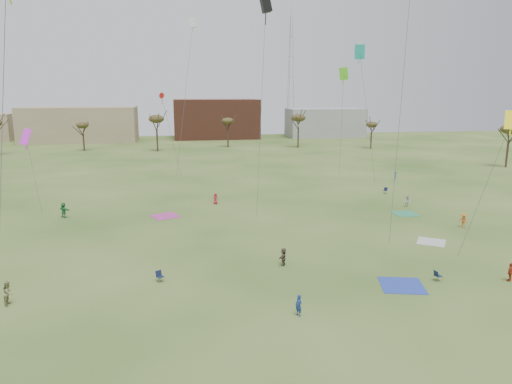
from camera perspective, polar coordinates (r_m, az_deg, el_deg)
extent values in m
plane|color=#2B4D18|center=(34.04, 3.37, -13.37)|extent=(260.00, 260.00, 0.00)
imported|color=navy|center=(32.22, 5.18, -13.47)|extent=(0.57, 0.64, 1.48)
imported|color=#A2331B|center=(42.43, 28.34, -8.50)|extent=(0.94, 0.75, 1.49)
imported|color=#8D8759|center=(37.79, -27.72, -10.73)|extent=(0.67, 0.85, 1.71)
imported|color=brown|center=(40.70, 3.32, -7.80)|extent=(1.04, 1.50, 1.56)
imported|color=#CD6426|center=(56.27, 23.74, -3.16)|extent=(0.99, 1.19, 1.60)
imported|color=#B9B9B9|center=(63.59, 17.82, -1.08)|extent=(0.91, 0.86, 1.49)
imported|color=#2B8242|center=(59.92, -22.19, -2.04)|extent=(1.61, 1.47, 1.79)
imported|color=#B71F33|center=(62.39, -4.91, -0.80)|extent=(0.82, 0.67, 1.44)
imported|color=#1F588F|center=(82.58, 16.44, 1.92)|extent=(0.70, 1.00, 1.40)
cube|color=#2840B0|center=(38.58, 17.19, -10.73)|extent=(3.90, 3.90, 0.03)
cube|color=beige|center=(49.98, 20.39, -5.68)|extent=(3.58, 3.58, 0.03)
cube|color=#B5378F|center=(57.32, -10.89, -2.88)|extent=(3.91, 3.91, 0.03)
cube|color=#32895E|center=(60.16, 17.57, -2.52)|extent=(2.92, 2.92, 0.03)
cube|color=#151D3A|center=(38.18, -11.49, -9.99)|extent=(0.69, 0.69, 0.04)
cube|color=#151D3A|center=(38.28, -11.68, -9.57)|extent=(0.50, 0.37, 0.44)
cube|color=#15223A|center=(40.25, 21.13, -9.41)|extent=(0.58, 0.58, 0.04)
cube|color=#15223A|center=(40.03, 20.90, -9.16)|extent=(0.22, 0.52, 0.44)
cube|color=#131735|center=(71.09, 15.32, 0.16)|extent=(0.71, 0.71, 0.04)
cube|color=#131735|center=(71.25, 15.40, 0.37)|extent=(0.45, 0.44, 0.44)
cylinder|color=#4C4C51|center=(29.08, -28.40, 2.57)|extent=(2.40, 0.51, 19.29)
cube|color=black|center=(55.59, 1.19, 21.69)|extent=(0.96, 0.96, 1.64)
cube|color=black|center=(55.44, 1.19, 20.71)|extent=(0.08, 0.08, 2.46)
cylinder|color=#4C4C51|center=(52.83, 0.62, 9.69)|extent=(1.72, 3.89, 22.97)
cone|color=red|center=(77.21, -11.33, 11.35)|extent=(0.94, 0.07, 0.94)
cube|color=red|center=(77.22, -11.31, 10.90)|extent=(0.08, 0.08, 1.53)
cylinder|color=#4C4C51|center=(77.99, -10.15, 6.62)|extent=(2.69, 1.00, 12.99)
cube|color=#1BA79F|center=(74.52, 12.41, 16.19)|extent=(1.08, 1.08, 2.12)
cube|color=#1BA79F|center=(74.47, 12.38, 15.62)|extent=(0.08, 0.08, 1.91)
cylinder|color=#4C4C51|center=(73.85, 13.30, 8.66)|extent=(2.56, 2.30, 19.36)
cube|color=yellow|center=(42.85, 28.51, 7.66)|extent=(0.77, 0.77, 1.50)
cube|color=yellow|center=(42.88, 28.44, 6.96)|extent=(0.08, 0.08, 1.35)
cylinder|color=#4C4C51|center=(43.01, 25.80, 0.19)|extent=(3.03, 0.95, 11.49)
cube|color=#D727E2|center=(60.69, -26.04, 6.02)|extent=(0.98, 0.98, 1.92)
cube|color=#D727E2|center=(60.75, -25.98, 5.39)|extent=(0.08, 0.08, 1.72)
cylinder|color=#4C4C51|center=(59.86, -25.23, 1.88)|extent=(1.67, 2.41, 8.57)
cube|color=white|center=(80.63, -7.63, 19.57)|extent=(0.82, 0.82, 1.40)
cube|color=white|center=(80.53, -7.61, 19.00)|extent=(0.08, 0.08, 2.10)
cylinder|color=#4C4C51|center=(79.05, -8.61, 10.86)|extent=(3.46, 1.76, 24.32)
cylinder|color=#4C4C51|center=(44.45, 17.09, 10.17)|extent=(1.69, 2.23, 25.25)
cube|color=#5EDB24|center=(76.33, 10.54, 13.85)|extent=(0.97, 0.97, 1.91)
cube|color=#5EDB24|center=(76.31, 10.52, 13.35)|extent=(0.08, 0.08, 1.72)
cylinder|color=#4C4C51|center=(77.23, 10.26, 7.79)|extent=(0.43, 1.48, 16.29)
cylinder|color=#3A2B1E|center=(124.73, -20.07, 5.67)|extent=(0.40, 0.40, 4.32)
ellipsoid|color=#473D1E|center=(124.38, -20.21, 7.58)|extent=(3.02, 3.02, 1.58)
cylinder|color=#3A2B1E|center=(118.65, -11.83, 6.11)|extent=(0.40, 0.40, 5.40)
ellipsoid|color=#473D1E|center=(118.24, -11.94, 8.63)|extent=(3.78, 3.78, 1.98)
cylinder|color=#3A2B1E|center=(125.22, -3.41, 6.48)|extent=(0.40, 0.40, 4.68)
ellipsoid|color=#473D1E|center=(124.85, -3.44, 8.55)|extent=(3.28, 3.28, 1.72)
cylinder|color=#3A2B1E|center=(124.44, 5.11, 6.56)|extent=(0.40, 0.40, 5.28)
ellipsoid|color=#473D1E|center=(124.05, 5.15, 8.91)|extent=(3.70, 3.70, 1.94)
cylinder|color=#3A2B1E|center=(125.54, 13.71, 6.07)|extent=(0.40, 0.40, 4.20)
ellipsoid|color=#473D1E|center=(125.20, 13.80, 7.91)|extent=(2.94, 2.94, 1.54)
cylinder|color=#3A2B1E|center=(104.01, 28.03, 4.03)|extent=(0.40, 0.40, 5.04)
ellipsoid|color=#473D1E|center=(103.55, 28.30, 6.69)|extent=(3.53, 3.53, 1.85)
cube|color=#937F60|center=(147.95, -20.46, 7.65)|extent=(32.00, 14.00, 10.00)
cube|color=brown|center=(150.66, -4.86, 8.81)|extent=(26.00, 16.00, 12.00)
cube|color=gray|center=(155.53, 8.31, 8.28)|extent=(24.00, 12.00, 9.00)
cylinder|color=#9EA3A8|center=(159.54, 4.49, 13.67)|extent=(0.16, 0.16, 38.00)
cylinder|color=#9EA3A8|center=(159.99, 3.94, 13.68)|extent=(0.16, 0.16, 38.00)
cylinder|color=#9EA3A8|center=(158.47, 4.07, 13.69)|extent=(0.16, 0.16, 38.00)
cylinder|color=#9EA3A8|center=(161.20, 4.28, 20.98)|extent=(0.10, 0.10, 3.00)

